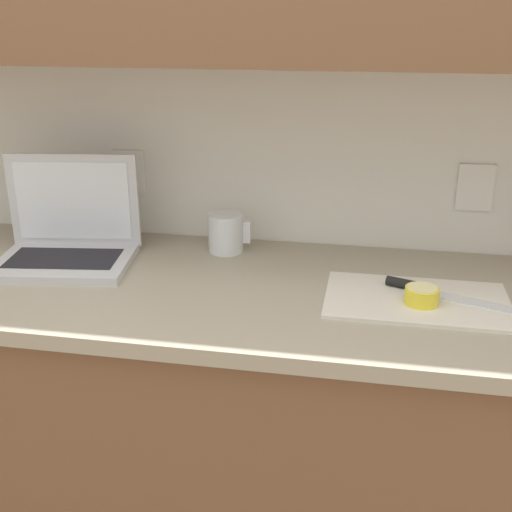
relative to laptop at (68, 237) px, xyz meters
name	(u,v)px	position (x,y,z in m)	size (l,w,h in m)	color
wall_back	(217,0)	(0.36, 0.16, 0.56)	(5.20, 0.38, 2.60)	white
counter_unit	(197,440)	(0.35, -0.08, -0.52)	(2.25, 0.64, 0.93)	brown
laptop	(68,237)	(0.00, 0.00, 0.00)	(0.37, 0.29, 0.26)	silver
cutting_board	(417,300)	(0.87, -0.10, -0.06)	(0.40, 0.25, 0.01)	silver
knife	(429,290)	(0.90, -0.07, -0.05)	(0.30, 0.13, 0.02)	silver
lemon_half_cut	(422,295)	(0.88, -0.13, -0.03)	(0.07, 0.07, 0.04)	yellow
measuring_cup	(226,233)	(0.38, 0.13, -0.01)	(0.11, 0.09, 0.10)	silver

